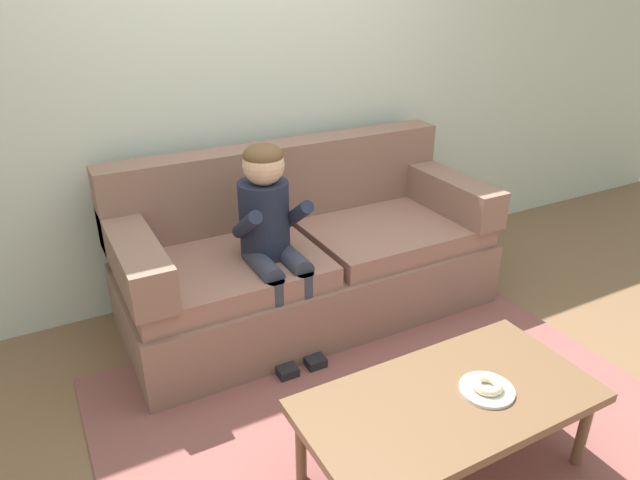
{
  "coord_description": "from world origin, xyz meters",
  "views": [
    {
      "loc": [
        -1.23,
        -1.79,
        1.85
      ],
      "look_at": [
        -0.02,
        0.45,
        0.65
      ],
      "focal_mm": 31.89,
      "sensor_mm": 36.0,
      "label": 1
    }
  ],
  "objects_px": {
    "coffee_table": "(449,405)",
    "person_child": "(271,229)",
    "couch": "(305,257)",
    "donut": "(488,385)",
    "toy_controller": "(492,349)"
  },
  "relations": [
    {
      "from": "coffee_table",
      "to": "person_child",
      "type": "bearing_deg",
      "value": 100.19
    },
    {
      "from": "couch",
      "to": "person_child",
      "type": "xyz_separation_m",
      "value": [
        -0.3,
        -0.21,
        0.33
      ]
    },
    {
      "from": "couch",
      "to": "person_child",
      "type": "bearing_deg",
      "value": -145.23
    },
    {
      "from": "person_child",
      "to": "donut",
      "type": "xyz_separation_m",
      "value": [
        0.36,
        -1.22,
        -0.25
      ]
    },
    {
      "from": "donut",
      "to": "coffee_table",
      "type": "bearing_deg",
      "value": 163.75
    },
    {
      "from": "toy_controller",
      "to": "coffee_table",
      "type": "bearing_deg",
      "value": -155.71
    },
    {
      "from": "donut",
      "to": "couch",
      "type": "bearing_deg",
      "value": 92.3
    },
    {
      "from": "donut",
      "to": "toy_controller",
      "type": "height_order",
      "value": "donut"
    },
    {
      "from": "coffee_table",
      "to": "donut",
      "type": "distance_m",
      "value": 0.17
    },
    {
      "from": "coffee_table",
      "to": "toy_controller",
      "type": "xyz_separation_m",
      "value": [
        0.76,
        0.5,
        -0.33
      ]
    },
    {
      "from": "couch",
      "to": "donut",
      "type": "relative_size",
      "value": 17.6
    },
    {
      "from": "coffee_table",
      "to": "person_child",
      "type": "relative_size",
      "value": 1.05
    },
    {
      "from": "couch",
      "to": "donut",
      "type": "height_order",
      "value": "couch"
    },
    {
      "from": "couch",
      "to": "coffee_table",
      "type": "relative_size",
      "value": 1.83
    },
    {
      "from": "couch",
      "to": "donut",
      "type": "distance_m",
      "value": 1.43
    }
  ]
}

